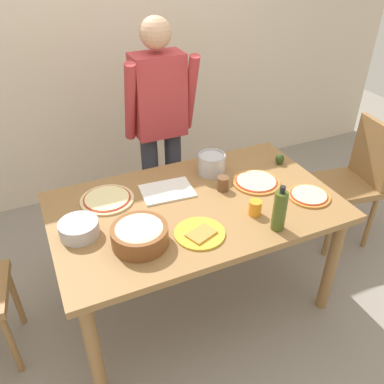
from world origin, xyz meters
TOP-DOWN VIEW (x-y plane):
  - ground at (0.00, 0.00)m, footprint 8.00×8.00m
  - wall_back at (0.00, 1.60)m, footprint 5.60×0.10m
  - dining_table at (0.00, 0.00)m, footprint 1.60×0.96m
  - person_cook at (0.08, 0.76)m, footprint 0.49×0.25m
  - chair_wooden_right at (1.32, 0.12)m, footprint 0.45×0.45m
  - pizza_raw_on_board at (-0.45, 0.24)m, footprint 0.30×0.30m
  - pizza_cooked_on_tray at (0.43, 0.05)m, footprint 0.29×0.29m
  - pizza_second_cooked at (0.62, -0.20)m, footprint 0.24×0.24m
  - plate_with_slice at (-0.09, -0.25)m, footprint 0.26×0.26m
  - popcorn_bowl at (-0.39, -0.19)m, footprint 0.28×0.28m
  - mixing_bowl_steel at (-0.65, -0.01)m, footprint 0.20×0.20m
  - olive_oil_bottle at (0.29, -0.37)m, footprint 0.07×0.07m
  - steel_pot at (0.23, 0.27)m, footprint 0.17×0.17m
  - cup_orange at (0.25, -0.22)m, footprint 0.07×0.07m
  - cup_small_brown at (0.21, 0.07)m, footprint 0.07×0.07m
  - cutting_board_white at (-0.10, 0.18)m, footprint 0.32×0.24m
  - avocado at (0.69, 0.19)m, footprint 0.06×0.06m

SIDE VIEW (x-z plane):
  - ground at x=0.00m, z-range 0.00..0.00m
  - chair_wooden_right at x=1.32m, z-range 0.07..1.02m
  - dining_table at x=0.00m, z-range 0.29..1.05m
  - cutting_board_white at x=-0.10m, z-range 0.76..0.77m
  - plate_with_slice at x=-0.09m, z-range 0.76..0.78m
  - pizza_second_cooked at x=0.62m, z-range 0.76..0.78m
  - pizza_cooked_on_tray at x=0.43m, z-range 0.76..0.78m
  - pizza_raw_on_board at x=-0.45m, z-range 0.76..0.78m
  - avocado at x=0.69m, z-range 0.76..0.83m
  - mixing_bowl_steel at x=-0.65m, z-range 0.76..0.84m
  - cup_orange at x=0.25m, z-range 0.76..0.84m
  - cup_small_brown at x=0.21m, z-range 0.76..0.84m
  - popcorn_bowl at x=-0.39m, z-range 0.76..0.88m
  - steel_pot at x=0.23m, z-range 0.76..0.89m
  - olive_oil_bottle at x=0.29m, z-range 0.75..1.00m
  - person_cook at x=0.08m, z-range 0.13..1.75m
  - wall_back at x=0.00m, z-range 0.00..2.60m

